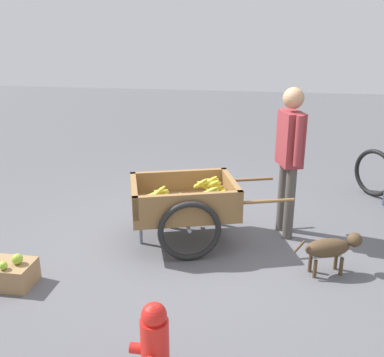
% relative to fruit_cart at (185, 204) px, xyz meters
% --- Properties ---
extents(ground_plane, '(24.00, 24.00, 0.00)m').
position_rel_fruit_cart_xyz_m(ground_plane, '(-0.16, 0.10, -0.44)').
color(ground_plane, '#56565B').
extents(fruit_cart, '(1.80, 1.23, 0.74)m').
position_rel_fruit_cart_xyz_m(fruit_cart, '(0.00, 0.00, 0.00)').
color(fruit_cart, olive).
rests_on(fruit_cart, ground).
extents(vendor_person, '(0.30, 0.52, 1.65)m').
position_rel_fruit_cart_xyz_m(vendor_person, '(-1.08, -0.36, 0.55)').
color(vendor_person, '#4C4742').
rests_on(vendor_person, ground).
extents(dog, '(0.64, 0.32, 0.40)m').
position_rel_fruit_cart_xyz_m(dog, '(-1.48, 0.43, -0.17)').
color(dog, '#4C3823').
rests_on(dog, ground).
extents(fire_hydrant, '(0.25, 0.25, 0.67)m').
position_rel_fruit_cart_xyz_m(fire_hydrant, '(-0.19, 2.13, -0.11)').
color(fire_hydrant, red).
rests_on(fire_hydrant, ground).
extents(mixed_fruit_crate, '(0.44, 0.32, 0.32)m').
position_rel_fruit_cart_xyz_m(mixed_fruit_crate, '(1.42, 1.12, -0.32)').
color(mixed_fruit_crate, '#99754C').
rests_on(mixed_fruit_crate, ground).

